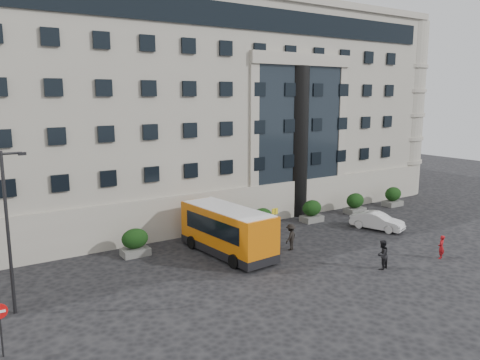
# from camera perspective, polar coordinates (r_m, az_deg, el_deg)

# --- Properties ---
(ground) EXTENTS (120.00, 120.00, 0.00)m
(ground) POSITION_cam_1_polar(r_m,az_deg,el_deg) (27.54, 1.40, -12.17)
(ground) COLOR black
(ground) RESTS_ON ground
(civic_building) EXTENTS (44.00, 24.00, 18.00)m
(civic_building) POSITION_cam_1_polar(r_m,az_deg,el_deg) (47.59, -7.82, 8.34)
(civic_building) COLOR gray
(civic_building) RESTS_ON ground
(entrance_column) EXTENTS (1.80, 1.80, 13.00)m
(entrance_column) POSITION_cam_1_polar(r_m,az_deg,el_deg) (41.15, 7.05, 4.59)
(entrance_column) COLOR black
(entrance_column) RESTS_ON ground
(hedge_a) EXTENTS (1.80, 1.26, 1.84)m
(hedge_a) POSITION_cam_1_polar(r_m,az_deg,el_deg) (32.04, -12.67, -7.39)
(hedge_a) COLOR #535451
(hedge_a) RESTS_ON ground
(hedge_b) EXTENTS (1.80, 1.26, 1.84)m
(hedge_b) POSITION_cam_1_polar(r_m,az_deg,el_deg) (34.10, -4.44, -6.09)
(hedge_b) COLOR #535451
(hedge_b) RESTS_ON ground
(hedge_c) EXTENTS (1.80, 1.26, 1.84)m
(hedge_c) POSITION_cam_1_polar(r_m,az_deg,el_deg) (36.79, 2.69, -4.85)
(hedge_c) COLOR #535451
(hedge_c) RESTS_ON ground
(hedge_d) EXTENTS (1.80, 1.26, 1.84)m
(hedge_d) POSITION_cam_1_polar(r_m,az_deg,el_deg) (39.98, 8.75, -3.73)
(hedge_d) COLOR #535451
(hedge_d) RESTS_ON ground
(hedge_e) EXTENTS (1.80, 1.26, 1.84)m
(hedge_e) POSITION_cam_1_polar(r_m,az_deg,el_deg) (43.55, 13.85, -2.76)
(hedge_e) COLOR #535451
(hedge_e) RESTS_ON ground
(hedge_f) EXTENTS (1.80, 1.26, 1.84)m
(hedge_f) POSITION_cam_1_polar(r_m,az_deg,el_deg) (47.43, 18.14, -1.92)
(hedge_f) COLOR #535451
(hedge_f) RESTS_ON ground
(street_lamp) EXTENTS (1.16, 0.18, 8.00)m
(street_lamp) POSITION_cam_1_polar(r_m,az_deg,el_deg) (24.82, -26.34, -5.14)
(street_lamp) COLOR #262628
(street_lamp) RESTS_ON ground
(bus_stop_sign) EXTENTS (0.50, 0.08, 2.52)m
(bus_stop_sign) POSITION_cam_1_polar(r_m,az_deg,el_deg) (33.90, 4.26, -4.78)
(bus_stop_sign) COLOR #262628
(bus_stop_sign) RESTS_ON ground
(no_entry_sign) EXTENTS (0.64, 0.16, 2.32)m
(no_entry_sign) POSITION_cam_1_polar(r_m,az_deg,el_deg) (21.80, -27.22, -14.88)
(no_entry_sign) COLOR #262628
(no_entry_sign) RESTS_ON ground
(minibus) EXTENTS (3.34, 7.78, 3.17)m
(minibus) POSITION_cam_1_polar(r_m,az_deg,el_deg) (31.36, -1.55, -5.97)
(minibus) COLOR #C35F09
(minibus) RESTS_ON ground
(white_taxi) EXTENTS (2.75, 4.40, 1.37)m
(white_taxi) POSITION_cam_1_polar(r_m,az_deg,el_deg) (38.84, 16.38, -4.82)
(white_taxi) COLOR silver
(white_taxi) RESTS_ON ground
(pedestrian_a) EXTENTS (0.67, 0.58, 1.55)m
(pedestrian_a) POSITION_cam_1_polar(r_m,az_deg,el_deg) (33.45, 23.32, -7.52)
(pedestrian_a) COLOR maroon
(pedestrian_a) RESTS_ON ground
(pedestrian_b) EXTENTS (1.02, 0.88, 1.83)m
(pedestrian_b) POSITION_cam_1_polar(r_m,az_deg,el_deg) (30.21, 16.93, -8.71)
(pedestrian_b) COLOR black
(pedestrian_b) RESTS_ON ground
(pedestrian_c) EXTENTS (1.36, 1.12, 1.84)m
(pedestrian_c) POSITION_cam_1_polar(r_m,az_deg,el_deg) (32.59, 6.20, -6.92)
(pedestrian_c) COLOR black
(pedestrian_c) RESTS_ON ground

